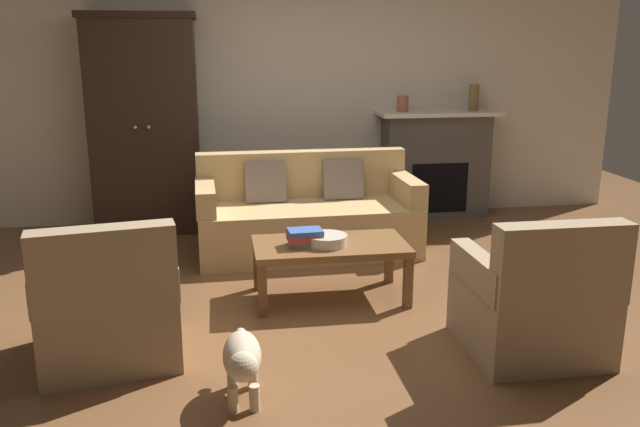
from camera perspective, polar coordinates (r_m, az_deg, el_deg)
The scene contains 13 objects.
ground_plane at distance 4.79m, azimuth 0.50°, elevation -7.85°, with size 9.60×9.60×0.00m, color brown.
back_wall at distance 6.97m, azimuth -2.96°, elevation 11.06°, with size 7.20×0.10×2.80m, color silver.
fireplace at distance 7.16m, azimuth 9.82°, elevation 4.25°, with size 1.26×0.48×1.12m.
armoire at distance 6.67m, azimuth -14.76°, elevation 7.38°, with size 1.06×0.57×2.08m.
couch at distance 5.90m, azimuth -1.13°, elevation -0.25°, with size 1.94×0.90×0.86m.
coffee_table at distance 4.80m, azimuth 0.87°, elevation -3.16°, with size 1.10×0.60×0.42m.
fruit_bowl at distance 4.72m, azimuth 0.59°, elevation -2.29°, with size 0.29×0.29×0.08m, color beige.
book_stack at distance 4.70m, azimuth -1.28°, elevation -2.08°, with size 0.26×0.19×0.12m.
mantel_vase_terracotta at distance 6.94m, azimuth 7.08°, elevation 9.31°, with size 0.12×0.12×0.16m, color #A86042.
mantel_vase_bronze at distance 7.18m, azimuth 13.02°, elevation 9.66°, with size 0.11×0.11×0.27m, color olive.
armchair_near_left at distance 4.10m, azimuth -17.70°, elevation -7.84°, with size 0.89×0.89×0.88m.
armchair_near_right at distance 4.18m, azimuth 17.88°, elevation -7.37°, with size 0.78×0.77×0.88m.
dog at distance 3.52m, azimuth -6.68°, elevation -12.29°, with size 0.21×0.57×0.39m.
Camera 1 is at (-0.73, -4.37, 1.83)m, focal length 37.39 mm.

